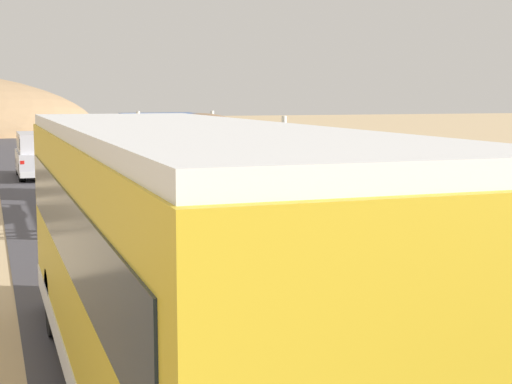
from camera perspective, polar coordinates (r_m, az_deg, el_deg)
name	(u,v)px	position (r m, az deg, el deg)	size (l,w,h in m)	color
livestock_truck	(175,151)	(24.42, -6.02, 3.09)	(2.53, 9.70, 3.02)	#3359A5
bus	(182,259)	(8.48, -5.51, -5.01)	(2.54, 10.00, 3.21)	gold
car_far	(40,153)	(33.99, -15.79, 2.83)	(1.90, 4.62, 1.93)	silver
boulder_near_shoulder	(503,156)	(39.13, 17.89, 2.60)	(1.79, 1.49, 1.22)	#756656
boulder_mid_field	(411,167)	(33.77, 11.51, 1.83)	(1.04, 1.05, 0.88)	gray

